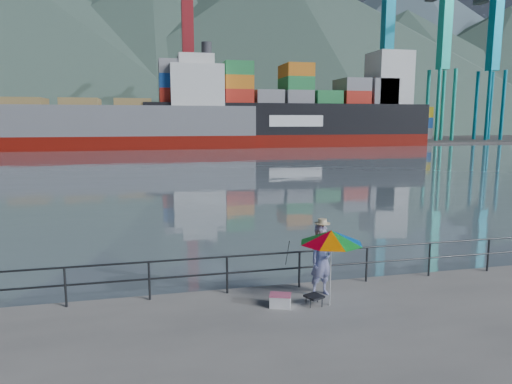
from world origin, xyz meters
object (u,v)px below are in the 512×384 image
at_px(bulk_carrier, 106,123).
at_px(beach_umbrella, 331,237).
at_px(container_ship, 298,113).
at_px(fisherman, 322,260).
at_px(cooler_bag, 280,301).

bearing_deg(bulk_carrier, beach_umbrella, -80.97).
distance_m(beach_umbrella, container_ship, 76.43).
distance_m(fisherman, container_ship, 75.80).
height_order(beach_umbrella, container_ship, container_ship).
height_order(fisherman, cooler_bag, fisherman).
relative_size(cooler_bag, container_ship, 0.01).
bearing_deg(fisherman, beach_umbrella, -111.35).
bearing_deg(cooler_bag, container_ship, 91.81).
xyz_separation_m(beach_umbrella, container_ship, (22.93, 72.79, 4.16)).
relative_size(fisherman, cooler_bag, 3.77).
height_order(bulk_carrier, container_ship, container_ship).
xyz_separation_m(fisherman, container_ship, (22.90, 72.09, 4.95)).
bearing_deg(cooler_bag, fisherman, 42.44).
xyz_separation_m(fisherman, bulk_carrier, (-11.45, 71.11, 3.14)).
bearing_deg(fisherman, cooler_bag, -176.20).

